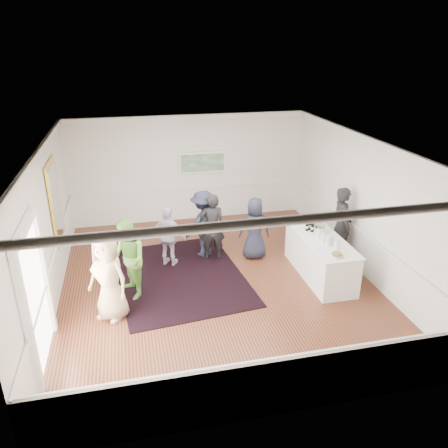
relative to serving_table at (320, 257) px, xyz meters
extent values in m
plane|color=brown|center=(-2.42, 0.23, -0.49)|extent=(8.00, 8.00, 0.00)
cube|color=white|center=(-2.42, 0.23, 2.71)|extent=(7.00, 8.00, 0.02)
cube|color=white|center=(-5.92, 0.23, 1.11)|extent=(0.02, 8.00, 3.20)
cube|color=white|center=(1.08, 0.23, 1.11)|extent=(0.02, 8.00, 3.20)
cube|color=white|center=(-2.42, 4.23, 1.11)|extent=(7.00, 0.02, 3.20)
cube|color=white|center=(-2.42, -3.77, 1.11)|extent=(7.00, 0.02, 3.20)
cube|color=yellow|center=(-5.88, 1.53, 1.31)|extent=(0.04, 1.25, 1.85)
cube|color=white|center=(-5.86, 1.53, 1.31)|extent=(0.01, 1.05, 1.65)
cube|color=white|center=(-5.85, -2.49, 0.71)|extent=(0.10, 0.14, 2.40)
cube|color=white|center=(-5.85, -0.85, 0.71)|extent=(0.10, 0.14, 2.40)
cube|color=white|center=(-5.85, -1.67, 1.99)|extent=(0.10, 1.78, 0.16)
cube|color=white|center=(-5.89, -1.67, 0.71)|extent=(0.02, 1.50, 2.40)
cube|color=white|center=(-2.02, 4.18, 1.29)|extent=(1.44, 0.05, 0.66)
cube|color=#26652C|center=(-2.02, 4.14, 1.29)|extent=(1.30, 0.01, 0.52)
cube|color=black|center=(-3.22, 0.67, -0.48)|extent=(3.22, 4.01, 0.02)
cube|color=white|center=(0.00, 0.00, -0.01)|extent=(0.85, 2.34, 0.96)
cube|color=white|center=(0.00, 0.00, 0.47)|extent=(0.91, 2.40, 0.02)
imported|color=black|center=(0.78, 0.57, 0.49)|extent=(0.54, 0.76, 1.95)
imported|color=tan|center=(-4.76, -0.66, 0.41)|extent=(1.05, 0.99, 1.80)
imported|color=#7BC44E|center=(-4.37, 0.06, 0.40)|extent=(0.94, 1.05, 1.77)
imported|color=silver|center=(-3.38, 1.32, 0.26)|extent=(0.95, 0.74, 1.51)
imported|color=#1F2133|center=(-2.46, 1.67, 0.38)|extent=(1.29, 1.10, 1.74)
imported|color=black|center=(-2.29, 1.41, 0.38)|extent=(0.68, 0.49, 1.74)
imported|color=#1F2133|center=(-1.23, 1.25, 0.31)|extent=(0.85, 0.63, 1.59)
cylinder|color=#83BE44|center=(-0.09, -0.24, 0.60)|extent=(0.12, 0.12, 0.24)
cylinder|color=#E94467|center=(0.08, -0.33, 0.60)|extent=(0.12, 0.12, 0.24)
cylinder|color=#7DB741|center=(-0.10, -0.02, 0.60)|extent=(0.12, 0.12, 0.24)
cylinder|color=beige|center=(0.05, -0.63, 0.60)|extent=(0.12, 0.12, 0.24)
cylinder|color=#E85244|center=(-0.03, -0.38, 0.60)|extent=(0.12, 0.12, 0.24)
cylinder|color=silver|center=(0.02, 0.22, 0.60)|extent=(0.26, 0.26, 0.25)
imported|color=white|center=(-0.08, -0.92, 0.52)|extent=(0.27, 0.27, 0.07)
cylinder|color=olive|center=(-0.08, -0.92, 0.54)|extent=(0.19, 0.19, 0.04)
camera|label=1|loc=(-4.19, -8.37, 4.69)|focal=35.00mm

